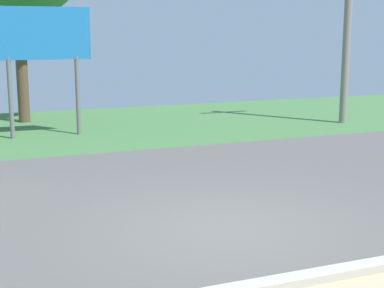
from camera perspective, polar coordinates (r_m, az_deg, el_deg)
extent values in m
cube|color=#565451|center=(10.34, -1.23, -5.21)|extent=(40.00, 8.00, 0.10)
cube|color=#42733F|center=(17.88, -10.31, 1.55)|extent=(40.00, 8.00, 0.10)
cube|color=#B2AD9E|center=(6.93, 10.81, -12.95)|extent=(40.00, 0.24, 0.10)
cylinder|color=gray|center=(18.75, 15.16, 12.36)|extent=(0.24, 0.24, 6.79)
cylinder|color=slate|center=(16.21, -17.49, 4.36)|extent=(0.12, 0.12, 2.20)
cylinder|color=slate|center=(16.45, -11.22, 4.75)|extent=(0.12, 0.12, 2.20)
cube|color=#1E72B2|center=(16.21, -14.62, 10.54)|extent=(2.60, 0.10, 1.40)
cylinder|color=brown|center=(19.08, -16.50, 7.76)|extent=(0.36, 0.36, 3.80)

